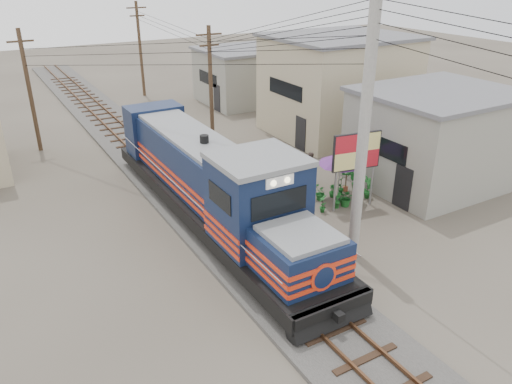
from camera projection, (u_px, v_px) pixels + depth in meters
ground at (268, 273)px, 18.01m from camera, size 120.00×120.00×0.00m
ballast at (168, 177)px, 25.84m from camera, size 3.60×70.00×0.16m
track at (168, 174)px, 25.76m from camera, size 1.15×70.00×0.12m
locomotive at (212, 184)px, 20.82m from camera, size 3.05×16.63×4.12m
utility_pole_main at (364, 129)px, 17.12m from camera, size 0.40×0.40×10.00m
wooden_pole_mid at (211, 84)px, 29.53m from camera, size 1.60×0.24×7.00m
wooden_pole_far at (140, 48)px, 40.57m from camera, size 1.60×0.24×7.50m
wooden_pole_left at (29, 89)px, 28.35m from camera, size 1.60×0.24×7.00m
power_lines at (165, 30)px, 21.47m from camera, size 9.65×19.00×3.30m
shophouse_front at (436, 137)px, 24.62m from camera, size 7.35×6.30×4.70m
shophouse_mid at (338, 85)px, 31.84m from camera, size 8.40×7.35×6.20m
shophouse_back at (242, 75)px, 39.44m from camera, size 6.30×6.30×4.20m
billboard at (357, 153)px, 21.73m from camera, size 2.30×0.48×3.57m
market_umbrella at (341, 159)px, 22.69m from camera, size 2.55×2.55×2.36m
vendor at (309, 168)px, 25.03m from camera, size 0.72×0.65×1.66m
plant_nursery at (334, 191)px, 23.44m from camera, size 3.36×3.24×1.12m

